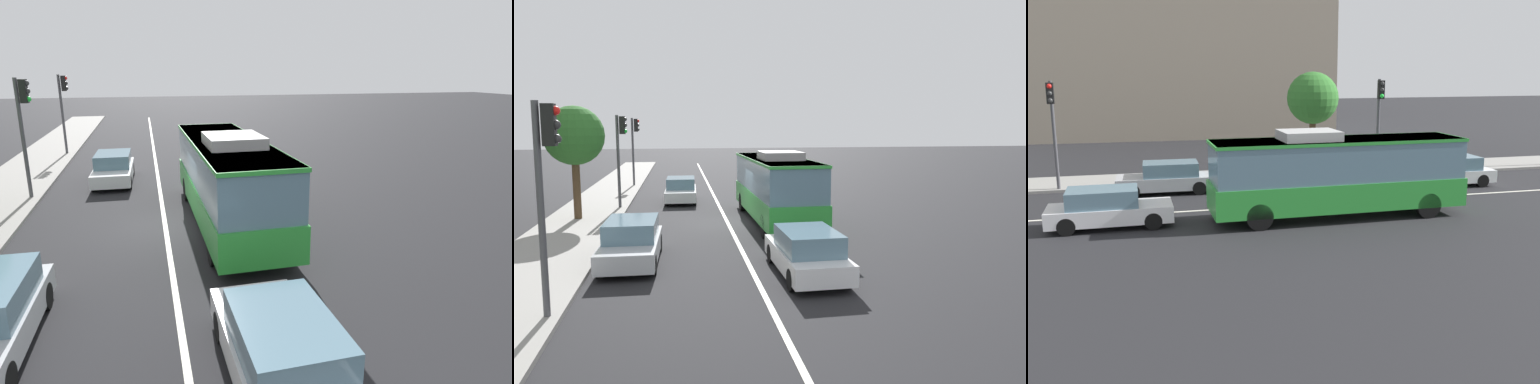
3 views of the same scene
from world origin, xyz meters
The scene contains 7 objects.
ground_plane centered at (0.00, 0.00, 0.00)m, with size 160.00×160.00×0.00m, color black.
lane_centre_line centered at (0.00, 0.00, 0.01)m, with size 76.00×0.16×0.01m, color silver.
transit_bus centered at (-0.28, -2.28, 1.81)m, with size 10.03×2.64×3.46m.
sedan_white centered at (7.22, 2.16, 0.72)m, with size 4.54×1.91×1.46m.
sedan_white_ahead centered at (-8.98, -1.62, 0.72)m, with size 4.52×1.87×1.46m.
traffic_light_mid_block centered at (15.47, 5.49, 3.56)m, with size 0.33×0.62×5.20m.
traffic_light_far_corner centered at (4.78, 5.35, 3.56)m, with size 0.34×0.62×5.20m.
Camera 1 is at (-15.37, 0.46, 5.52)m, focal length 30.61 mm.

